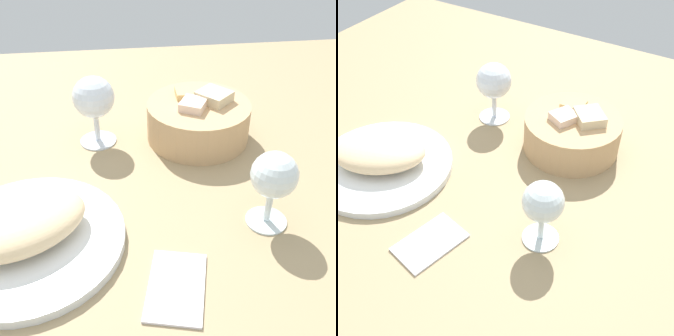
{
  "view_description": "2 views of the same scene",
  "coord_description": "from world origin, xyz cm",
  "views": [
    {
      "loc": [
        -2.41,
        -45.6,
        43.14
      ],
      "look_at": [
        4.22,
        8.18,
        3.13
      ],
      "focal_mm": 45.01,
      "sensor_mm": 36.0,
      "label": 1
    },
    {
      "loc": [
        35.99,
        -43.77,
        55.69
      ],
      "look_at": [
        6.06,
        5.46,
        4.02
      ],
      "focal_mm": 46.25,
      "sensor_mm": 36.0,
      "label": 2
    }
  ],
  "objects": [
    {
      "name": "ground_plane",
      "position": [
        0.0,
        0.0,
        -1.0
      ],
      "size": [
        140.0,
        140.0,
        2.0
      ],
      "primitive_type": "cube",
      "color": "#9C855F"
    },
    {
      "name": "plate",
      "position": [
        -16.44,
        -2.92,
        0.7
      ],
      "size": [
        26.51,
        26.51,
        1.4
      ],
      "primitive_type": "cylinder",
      "color": "white",
      "rests_on": "ground_plane"
    },
    {
      "name": "omelette",
      "position": [
        -16.44,
        -2.92,
        3.81
      ],
      "size": [
        20.44,
        18.24,
        4.83
      ],
      "primitive_type": "ellipsoid",
      "rotation": [
        0.0,
        0.0,
        0.51
      ],
      "color": "beige",
      "rests_on": "plate"
    },
    {
      "name": "lettuce_garnish",
      "position": [
        -22.4,
        -4.96,
        2.3
      ],
      "size": [
        4.26,
        4.26,
        1.8
      ],
      "primitive_type": "cone",
      "color": "#44832B",
      "rests_on": "plate"
    },
    {
      "name": "bread_basket",
      "position": [
        11.61,
        21.69,
        3.87
      ],
      "size": [
        19.05,
        19.05,
        9.08
      ],
      "color": "tan",
      "rests_on": "ground_plane"
    },
    {
      "name": "wine_glass_near",
      "position": [
        17.44,
        -2.5,
        7.94
      ],
      "size": [
        6.57,
        6.57,
        11.9
      ],
      "color": "silver",
      "rests_on": "ground_plane"
    },
    {
      "name": "wine_glass_far",
      "position": [
        -7.25,
        22.47,
        8.61
      ],
      "size": [
        7.48,
        7.48,
        12.96
      ],
      "color": "silver",
      "rests_on": "ground_plane"
    },
    {
      "name": "folded_napkin",
      "position": [
        2.7,
        -12.66,
        0.4
      ],
      "size": [
        9.41,
        12.35,
        0.8
      ],
      "primitive_type": "cube",
      "rotation": [
        0.0,
        0.0,
        1.33
      ],
      "color": "white",
      "rests_on": "ground_plane"
    }
  ]
}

